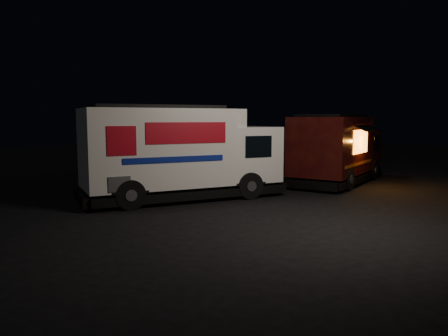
% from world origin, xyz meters
% --- Properties ---
extents(ground, '(80.00, 80.00, 0.00)m').
position_xyz_m(ground, '(0.00, 0.00, 0.00)').
color(ground, black).
rests_on(ground, ground).
extents(white_truck, '(8.00, 4.16, 3.46)m').
position_xyz_m(white_truck, '(-0.96, 2.98, 1.73)').
color(white_truck, silver).
rests_on(white_truck, ground).
extents(red_truck, '(7.25, 4.58, 3.17)m').
position_xyz_m(red_truck, '(6.97, 2.02, 1.58)').
color(red_truck, '#3A110A').
rests_on(red_truck, ground).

